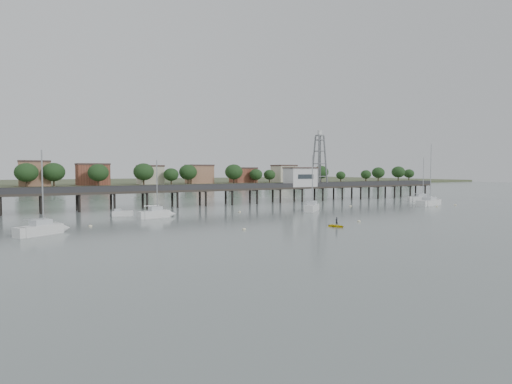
# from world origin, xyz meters

# --- Properties ---
(ground_plane) EXTENTS (500.00, 500.00, 0.00)m
(ground_plane) POSITION_xyz_m (0.00, 0.00, 0.00)
(ground_plane) COLOR slate
(ground_plane) RESTS_ON ground
(pier) EXTENTS (150.00, 5.00, 5.50)m
(pier) POSITION_xyz_m (0.00, 60.00, 3.79)
(pier) COLOR #2D2823
(pier) RESTS_ON ground
(pier_building) EXTENTS (8.40, 5.40, 5.30)m
(pier_building) POSITION_xyz_m (25.00, 60.00, 6.67)
(pier_building) COLOR silver
(pier_building) RESTS_ON ground
(lattice_tower) EXTENTS (3.20, 3.20, 15.50)m
(lattice_tower) POSITION_xyz_m (31.50, 60.00, 11.10)
(lattice_tower) COLOR slate
(lattice_tower) RESTS_ON ground
(sailboat_e) EXTENTS (7.82, 5.26, 12.63)m
(sailboat_e) POSITION_xyz_m (55.08, 43.42, 0.65)
(sailboat_e) COLOR white
(sailboat_e) RESTS_ON ground
(sailboat_a) EXTENTS (7.14, 5.41, 11.82)m
(sailboat_a) POSITION_xyz_m (-38.85, 28.35, 0.65)
(sailboat_a) COLOR white
(sailboat_a) RESTS_ON ground
(sailboat_c) EXTENTS (6.95, 6.56, 12.32)m
(sailboat_c) POSITION_xyz_m (12.57, 37.78, 0.65)
(sailboat_c) COLOR white
(sailboat_c) RESTS_ON ground
(sailboat_b) EXTENTS (6.65, 2.84, 10.81)m
(sailboat_b) POSITION_xyz_m (-19.83, 40.38, 0.66)
(sailboat_b) COLOR white
(sailboat_b) RESTS_ON ground
(sailboat_d) EXTENTS (10.05, 5.08, 15.81)m
(sailboat_d) POSITION_xyz_m (46.68, 34.67, 0.63)
(sailboat_d) COLOR white
(sailboat_d) RESTS_ON ground
(white_tender) EXTENTS (4.03, 2.27, 1.48)m
(white_tender) POSITION_xyz_m (-25.32, 46.35, 0.46)
(white_tender) COLOR white
(white_tender) RESTS_ON ground
(yellow_dinghy) EXTENTS (2.02, 0.93, 2.73)m
(yellow_dinghy) POSITION_xyz_m (-0.40, 14.65, 0.00)
(yellow_dinghy) COLOR yellow
(yellow_dinghy) RESTS_ON ground
(dinghy_occupant) EXTENTS (0.54, 1.29, 0.30)m
(dinghy_occupant) POSITION_xyz_m (-0.40, 14.65, 0.00)
(dinghy_occupant) COLOR black
(dinghy_occupant) RESTS_ON ground
(mooring_buoys) EXTENTS (83.77, 24.27, 0.39)m
(mooring_buoys) POSITION_xyz_m (10.95, 30.54, 0.08)
(mooring_buoys) COLOR #F6EDBF
(mooring_buoys) RESTS_ON ground
(far_shore) EXTENTS (500.00, 170.00, 10.40)m
(far_shore) POSITION_xyz_m (0.36, 239.58, 0.95)
(far_shore) COLOR #475133
(far_shore) RESTS_ON ground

